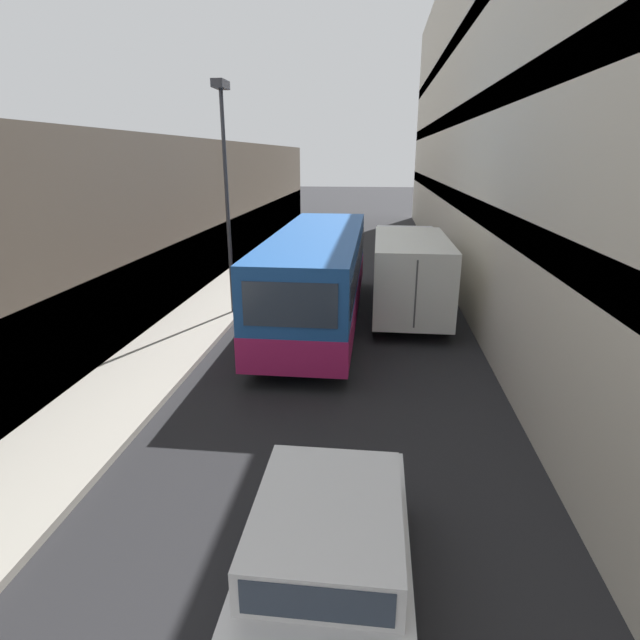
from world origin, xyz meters
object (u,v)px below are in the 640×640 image
object	(u,v)px
car_hatchback	(327,560)
street_lamp	(225,159)
box_truck	(408,268)
bus	(318,275)

from	to	relation	value
car_hatchback	street_lamp	size ratio (longest dim) A/B	0.56
car_hatchback	box_truck	distance (m)	12.66
bus	street_lamp	xyz separation A→B (m)	(-2.95, 0.38, 3.51)
bus	box_truck	size ratio (longest dim) A/B	1.41
bus	box_truck	bearing A→B (deg)	30.07
car_hatchback	box_truck	world-z (taller)	box_truck
bus	street_lamp	distance (m)	4.60
bus	box_truck	world-z (taller)	bus
box_truck	street_lamp	xyz separation A→B (m)	(-5.89, -1.32, 3.59)
car_hatchback	box_truck	xyz separation A→B (m)	(1.57, 12.54, 0.74)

